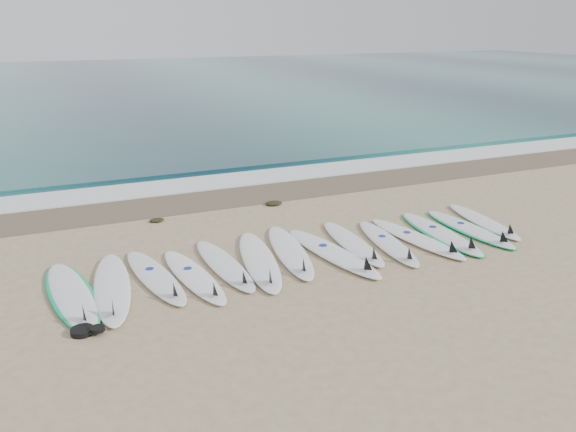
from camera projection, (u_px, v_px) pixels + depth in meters
name	position (u px, v px, depth m)	size (l,w,h in m)	color
ground	(310.00, 254.00, 10.59)	(120.00, 120.00, 0.00)	tan
ocean	(110.00, 85.00, 38.83)	(120.00, 55.00, 0.03)	#215B5F
wet_sand_band	(241.00, 195.00, 14.15)	(120.00, 1.80, 0.01)	brown
foam_band	(224.00, 181.00, 15.36)	(120.00, 1.40, 0.04)	silver
wave_crest	(210.00, 168.00, 16.65)	(120.00, 1.00, 0.10)	#215B5F
surfboard_0	(72.00, 295.00, 8.89)	(1.03, 2.84, 0.35)	white
surfboard_1	(112.00, 288.00, 9.11)	(0.83, 2.86, 0.36)	white
surfboard_2	(156.00, 277.00, 9.51)	(0.93, 2.62, 0.33)	white
surfboard_3	(195.00, 277.00, 9.53)	(0.85, 2.56, 0.32)	white
surfboard_4	(225.00, 265.00, 9.96)	(0.72, 2.56, 0.32)	white
surfboard_5	(260.00, 261.00, 10.13)	(1.07, 2.90, 0.36)	white
surfboard_6	(291.00, 252.00, 10.54)	(1.01, 2.80, 0.35)	white
surfboard_7	(334.00, 253.00, 10.48)	(1.02, 2.88, 0.36)	white
surfboard_8	(353.00, 243.00, 10.95)	(0.69, 2.56, 0.32)	white
surfboard_9	(389.00, 243.00, 10.96)	(0.86, 2.58, 0.32)	white
surfboard_10	(418.00, 239.00, 11.18)	(0.91, 2.67, 0.34)	white
surfboard_11	(441.00, 233.00, 11.48)	(0.78, 2.75, 0.35)	silver
surfboard_12	(470.00, 229.00, 11.73)	(0.72, 2.59, 0.33)	silver
surfboard_13	(485.00, 222.00, 12.15)	(0.77, 2.50, 0.32)	white
seaweed_near	(157.00, 220.00, 12.30)	(0.32, 0.25, 0.06)	black
seaweed_far	(274.00, 203.00, 13.43)	(0.41, 0.32, 0.08)	black
leash_coil	(86.00, 331.00, 7.88)	(0.46, 0.36, 0.11)	black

